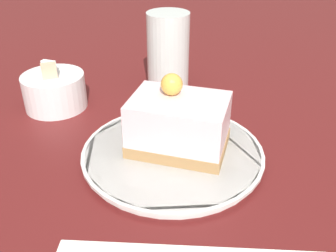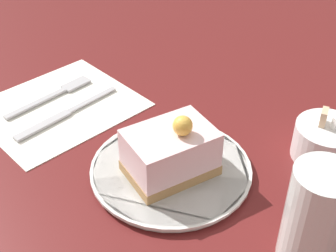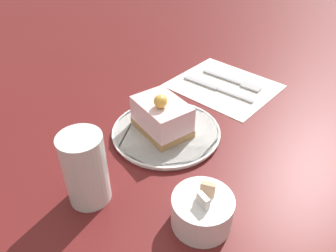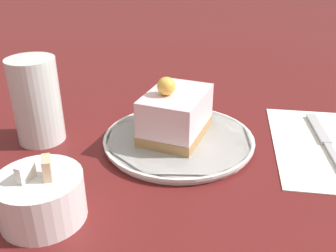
# 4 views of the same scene
# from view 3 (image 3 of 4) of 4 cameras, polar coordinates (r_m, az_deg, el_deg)

# --- Properties ---
(ground_plane) EXTENTS (4.00, 4.00, 0.00)m
(ground_plane) POSITION_cam_3_polar(r_m,az_deg,el_deg) (0.63, -1.73, -2.04)
(ground_plane) COLOR #5B1919
(plate) EXTENTS (0.21, 0.21, 0.01)m
(plate) POSITION_cam_3_polar(r_m,az_deg,el_deg) (0.64, -0.31, -1.02)
(plate) COLOR silver
(plate) RESTS_ON ground_plane
(cake_slice) EXTENTS (0.11, 0.13, 0.09)m
(cake_slice) POSITION_cam_3_polar(r_m,az_deg,el_deg) (0.62, -1.17, 1.71)
(cake_slice) COLOR #9E7547
(cake_slice) RESTS_ON plate
(napkin) EXTENTS (0.23, 0.25, 0.00)m
(napkin) POSITION_cam_3_polar(r_m,az_deg,el_deg) (0.81, 9.70, 6.98)
(napkin) COLOR white
(napkin) RESTS_ON ground_plane
(fork) EXTENTS (0.03, 0.16, 0.00)m
(fork) POSITION_cam_3_polar(r_m,az_deg,el_deg) (0.82, 11.72, 7.56)
(fork) COLOR #B2B2B7
(fork) RESTS_ON napkin
(knife) EXTENTS (0.02, 0.19, 0.00)m
(knife) POSITION_cam_3_polar(r_m,az_deg,el_deg) (0.79, 7.48, 6.88)
(knife) COLOR #B2B2B7
(knife) RESTS_ON napkin
(sugar_bowl) EXTENTS (0.09, 0.09, 0.07)m
(sugar_bowl) POSITION_cam_3_polar(r_m,az_deg,el_deg) (0.48, 5.96, -14.46)
(sugar_bowl) COLOR white
(sugar_bowl) RESTS_ON ground_plane
(drinking_glass) EXTENTS (0.07, 0.07, 0.12)m
(drinking_glass) POSITION_cam_3_polar(r_m,az_deg,el_deg) (0.50, -14.24, -7.25)
(drinking_glass) COLOR silver
(drinking_glass) RESTS_ON ground_plane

